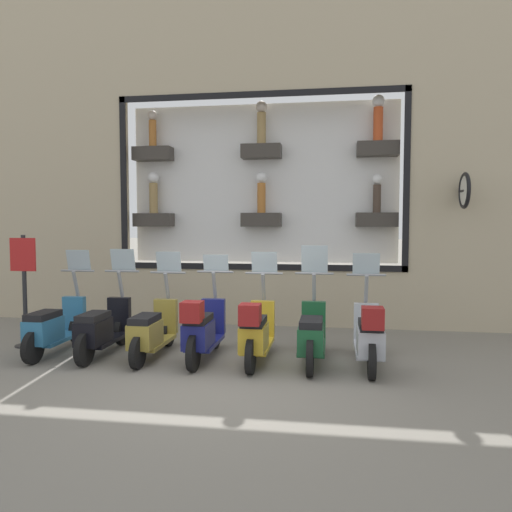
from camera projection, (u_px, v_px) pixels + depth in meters
ground_plane at (222, 377)px, 6.71m from camera, size 120.00×120.00×0.00m
building_facade at (261, 115)px, 9.98m from camera, size 1.25×36.00×8.29m
scooter_silver_0 at (369, 336)px, 7.03m from camera, size 1.80×0.61×1.59m
scooter_green_1 at (312, 335)px, 7.22m from camera, size 1.80×0.60×1.71m
scooter_yellow_2 at (256, 332)px, 7.27m from camera, size 1.80×0.60×1.60m
scooter_navy_3 at (202, 330)px, 7.40m from camera, size 1.80×0.60×1.55m
scooter_olive_4 at (152, 331)px, 7.58m from camera, size 1.79×0.60×1.59m
scooter_black_5 at (102, 329)px, 7.71m from camera, size 1.80×0.61×1.63m
scooter_teal_6 at (54, 327)px, 7.83m from camera, size 1.80×0.61×1.60m
shop_sign_post at (24, 286)px, 8.29m from camera, size 0.36×0.45×1.87m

